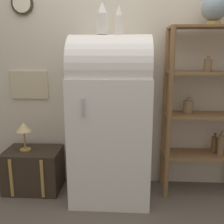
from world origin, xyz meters
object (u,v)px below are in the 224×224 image
object	(u,v)px
vase_center	(119,21)
desk_lamp	(24,129)
suitcase_trunk	(34,170)
globe	(215,8)
refrigerator	(110,117)
vase_left	(102,19)

from	to	relation	value
vase_center	desk_lamp	xyz separation A→B (m)	(-0.97, 0.05, -1.04)
suitcase_trunk	globe	world-z (taller)	globe
suitcase_trunk	desk_lamp	world-z (taller)	desk_lamp
refrigerator	vase_left	distance (m)	0.90
refrigerator	desk_lamp	world-z (taller)	refrigerator
refrigerator	suitcase_trunk	world-z (taller)	refrigerator
suitcase_trunk	desk_lamp	bearing A→B (deg)	-174.47
suitcase_trunk	vase_center	size ratio (longest dim) A/B	2.25
vase_center	suitcase_trunk	bearing A→B (deg)	176.28
desk_lamp	globe	bearing A→B (deg)	1.94
vase_left	vase_center	distance (m)	0.15
suitcase_trunk	vase_center	distance (m)	1.74
globe	desk_lamp	size ratio (longest dim) A/B	0.92
globe	suitcase_trunk	bearing A→B (deg)	-178.20
refrigerator	globe	distance (m)	1.38
globe	vase_left	bearing A→B (deg)	-172.44
globe	desk_lamp	bearing A→B (deg)	-178.06
suitcase_trunk	vase_center	bearing A→B (deg)	-3.72
suitcase_trunk	globe	distance (m)	2.38
globe	vase_left	size ratio (longest dim) A/B	0.99
refrigerator	desk_lamp	bearing A→B (deg)	175.78
globe	vase_left	xyz separation A→B (m)	(-1.01, -0.13, -0.10)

